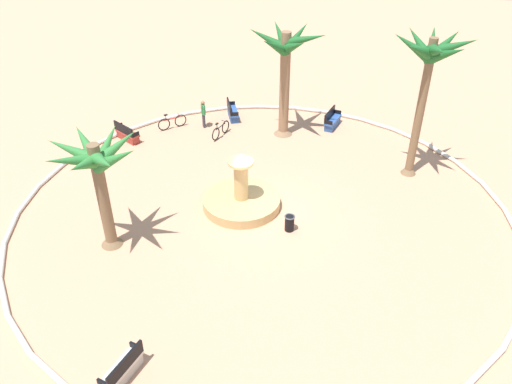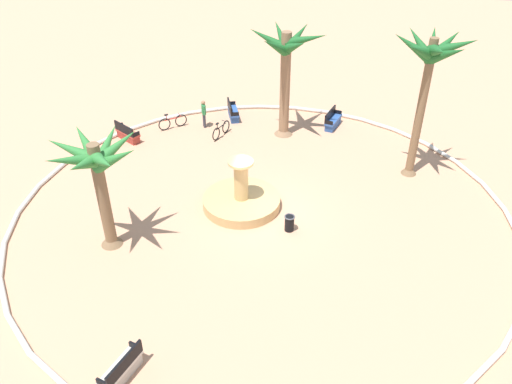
# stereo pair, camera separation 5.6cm
# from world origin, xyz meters

# --- Properties ---
(ground_plane) EXTENTS (80.00, 80.00, 0.00)m
(ground_plane) POSITION_xyz_m (0.00, 0.00, 0.00)
(ground_plane) COLOR tan
(plaza_curb) EXTENTS (21.65, 21.65, 0.20)m
(plaza_curb) POSITION_xyz_m (0.00, 0.00, 0.10)
(plaza_curb) COLOR silver
(plaza_curb) RESTS_ON ground
(fountain) EXTENTS (3.46, 3.46, 2.35)m
(fountain) POSITION_xyz_m (1.00, -0.33, 0.33)
(fountain) COLOR tan
(fountain) RESTS_ON ground
(palm_tree_near_fountain) EXTENTS (4.11, 3.75, 5.98)m
(palm_tree_near_fountain) POSITION_xyz_m (0.11, -7.48, 4.20)
(palm_tree_near_fountain) COLOR #8E6B4C
(palm_tree_near_fountain) RESTS_ON ground
(palm_tree_by_curb) EXTENTS (3.67, 3.68, 7.00)m
(palm_tree_by_curb) POSITION_xyz_m (-6.54, -4.54, 5.54)
(palm_tree_by_curb) COLOR brown
(palm_tree_by_curb) RESTS_ON ground
(palm_tree_mid_plaza) EXTENTS (3.64, 3.64, 4.89)m
(palm_tree_mid_plaza) POSITION_xyz_m (5.63, 3.24, 3.68)
(palm_tree_mid_plaza) COLOR brown
(palm_tree_mid_plaza) RESTS_ON ground
(bench_east) EXTENTS (0.92, 1.68, 1.00)m
(bench_east) POSITION_xyz_m (-2.48, -8.84, 0.35)
(bench_east) COLOR #335BA8
(bench_east) RESTS_ON ground
(bench_west) EXTENTS (1.62, 1.27, 1.00)m
(bench_west) POSITION_xyz_m (8.36, -5.20, 0.35)
(bench_west) COLOR #B73D33
(bench_west) RESTS_ON ground
(bench_north) EXTENTS (1.03, 1.67, 1.00)m
(bench_north) POSITION_xyz_m (3.33, -8.88, 0.35)
(bench_north) COLOR #335BA8
(bench_north) RESTS_ON ground
(bench_southeast) EXTENTS (0.94, 1.68, 1.00)m
(bench_southeast) POSITION_xyz_m (2.72, 9.14, 0.35)
(bench_southeast) COLOR beige
(bench_southeast) RESTS_ON ground
(trash_bin) EXTENTS (0.46, 0.46, 0.73)m
(trash_bin) POSITION_xyz_m (-1.33, 0.99, 0.39)
(trash_bin) COLOR black
(trash_bin) RESTS_ON ground
(bicycle_red_frame) EXTENTS (1.34, 1.17, 0.94)m
(bicycle_red_frame) POSITION_xyz_m (6.39, -7.00, 0.38)
(bicycle_red_frame) COLOR black
(bicycle_red_frame) RESTS_ON ground
(bicycle_by_lamppost) EXTENTS (0.66, 1.65, 0.94)m
(bicycle_by_lamppost) POSITION_xyz_m (3.48, -6.58, 0.38)
(bicycle_by_lamppost) COLOR black
(bicycle_by_lamppost) RESTS_ON ground
(person_cyclist_helmet) EXTENTS (0.33, 0.48, 1.61)m
(person_cyclist_helmet) POSITION_xyz_m (4.68, -7.49, 0.90)
(person_cyclist_helmet) COLOR #33333D
(person_cyclist_helmet) RESTS_ON ground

